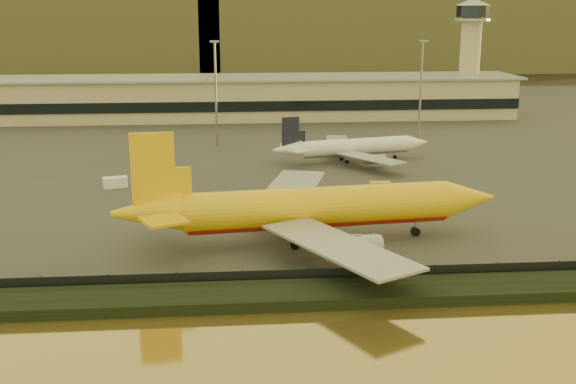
# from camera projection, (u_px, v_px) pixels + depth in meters

# --- Properties ---
(ground) EXTENTS (900.00, 900.00, 0.00)m
(ground) POSITION_uv_depth(u_px,v_px,m) (283.00, 253.00, 101.37)
(ground) COLOR black
(ground) RESTS_ON ground
(embankment) EXTENTS (320.00, 7.00, 1.40)m
(embankment) POSITION_uv_depth(u_px,v_px,m) (294.00, 295.00, 84.80)
(embankment) COLOR black
(embankment) RESTS_ON ground
(tarmac) EXTENTS (320.00, 220.00, 0.20)m
(tarmac) POSITION_uv_depth(u_px,v_px,m) (255.00, 135.00, 192.96)
(tarmac) COLOR #2D2D2D
(tarmac) RESTS_ON ground
(perimeter_fence) EXTENTS (300.00, 0.05, 2.20)m
(perimeter_fence) POSITION_uv_depth(u_px,v_px,m) (291.00, 278.00, 88.50)
(perimeter_fence) COLOR black
(perimeter_fence) RESTS_ON tarmac
(terminal_building) EXTENTS (202.00, 25.00, 12.60)m
(terminal_building) POSITION_uv_depth(u_px,v_px,m) (203.00, 98.00, 219.68)
(terminal_building) COLOR tan
(terminal_building) RESTS_ON tarmac
(control_tower) EXTENTS (11.20, 11.20, 35.50)m
(control_tower) POSITION_uv_depth(u_px,v_px,m) (471.00, 45.00, 228.06)
(control_tower) COLOR tan
(control_tower) RESTS_ON tarmac
(apron_light_masts) EXTENTS (152.20, 12.20, 25.40)m
(apron_light_masts) POSITION_uv_depth(u_px,v_px,m) (321.00, 84.00, 171.00)
(apron_light_masts) COLOR slate
(apron_light_masts) RESTS_ON tarmac
(distant_hills) EXTENTS (470.00, 160.00, 70.00)m
(distant_hills) POSITION_uv_depth(u_px,v_px,m) (202.00, 9.00, 419.68)
(distant_hills) COLOR brown
(distant_hills) RESTS_ON ground
(dhl_cargo_jet) EXTENTS (56.82, 55.32, 16.96)m
(dhl_cargo_jet) POSITION_uv_depth(u_px,v_px,m) (312.00, 209.00, 104.18)
(dhl_cargo_jet) COLOR #DEA80B
(dhl_cargo_jet) RESTS_ON tarmac
(white_narrowbody_jet) EXTENTS (36.49, 35.01, 10.56)m
(white_narrowbody_jet) POSITION_uv_depth(u_px,v_px,m) (353.00, 147.00, 159.06)
(white_narrowbody_jet) COLOR white
(white_narrowbody_jet) RESTS_ON tarmac
(gse_vehicle_yellow) EXTENTS (3.85, 1.79, 1.72)m
(gse_vehicle_yellow) POSITION_uv_depth(u_px,v_px,m) (380.00, 186.00, 134.28)
(gse_vehicle_yellow) COLOR #DEA80B
(gse_vehicle_yellow) RESTS_ON tarmac
(gse_vehicle_white) EXTENTS (4.86, 3.11, 2.02)m
(gse_vehicle_white) POSITION_uv_depth(u_px,v_px,m) (115.00, 182.00, 136.69)
(gse_vehicle_white) COLOR white
(gse_vehicle_white) RESTS_ON tarmac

